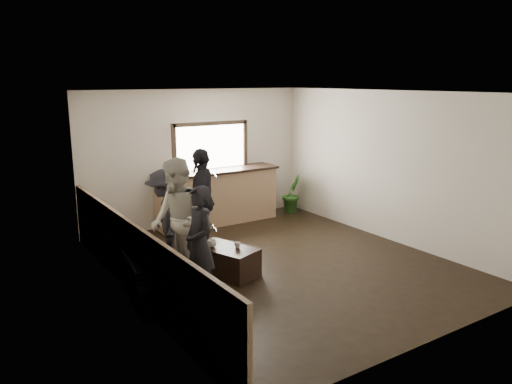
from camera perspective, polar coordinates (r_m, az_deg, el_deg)
ground at (r=8.38m, az=2.78°, el=-8.18°), size 5.00×6.00×0.01m
room_shell at (r=7.57m, az=-1.62°, el=1.14°), size 5.01×6.01×2.80m
bar_counter at (r=10.53m, az=-4.47°, el=-0.17°), size 2.70×0.68×2.13m
sofa at (r=7.47m, az=-11.76°, el=-8.65°), size 1.07×2.15×0.60m
coffee_table at (r=7.89m, az=-3.45°, el=-7.83°), size 0.85×1.12×0.44m
cup_a at (r=7.82m, az=-5.04°, el=-5.92°), size 0.18×0.18×0.10m
cup_b at (r=7.76m, az=-2.14°, el=-6.08°), size 0.11×0.11×0.09m
potted_plant at (r=11.43m, az=4.11°, el=-0.17°), size 0.59×0.54×0.88m
person_a at (r=6.91m, az=-6.46°, el=-5.83°), size 0.46×0.58×1.60m
person_b at (r=7.49m, az=-8.99°, el=-3.31°), size 0.78×0.97×1.88m
person_c at (r=8.21m, az=-10.37°, el=-2.95°), size 0.81×1.14×1.59m
person_d at (r=8.85m, az=-6.16°, el=-0.88°), size 0.97×1.14×1.83m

